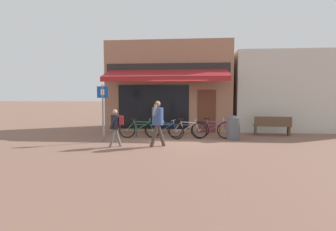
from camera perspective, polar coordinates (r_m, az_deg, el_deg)
name	(u,v)px	position (r m, az deg, el deg)	size (l,w,h in m)	color
ground_plane	(177,140)	(10.63, 1.99, -5.45)	(160.00, 160.00, 0.00)	brown
shop_front	(170,87)	(14.54, 0.43, 6.21)	(6.45, 4.50, 4.59)	#9E7056
neighbour_building	(292,92)	(15.97, 25.34, 4.66)	(6.51, 4.00, 4.05)	beige
bike_rack_rail	(178,127)	(11.32, 2.10, -2.42)	(3.70, 0.04, 0.57)	#47494F
bicycle_green	(140,129)	(11.33, -6.15, -2.95)	(1.80, 0.52, 0.84)	black
bicycle_blue	(164,130)	(11.06, -0.85, -3.17)	(1.70, 0.65, 0.81)	black
bicycle_silver	(187,129)	(11.16, 4.08, -3.04)	(1.72, 0.65, 0.85)	black
bicycle_purple	(213,129)	(11.21, 9.77, -2.98)	(1.81, 0.52, 0.90)	black
pedestrian_adult	(158,119)	(9.24, -2.27, -0.74)	(0.56, 0.69, 1.63)	#47382D
pedestrian_child	(116,124)	(9.33, -11.26, -1.75)	(0.52, 0.53, 1.34)	slate
litter_bin	(233,128)	(11.04, 14.03, -2.55)	(0.55, 0.55, 1.01)	#515459
parking_sign	(103,107)	(10.45, -13.98, 1.82)	(0.44, 0.07, 2.22)	slate
park_bench	(272,125)	(12.81, 21.74, -2.01)	(1.64, 0.60, 0.87)	brown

